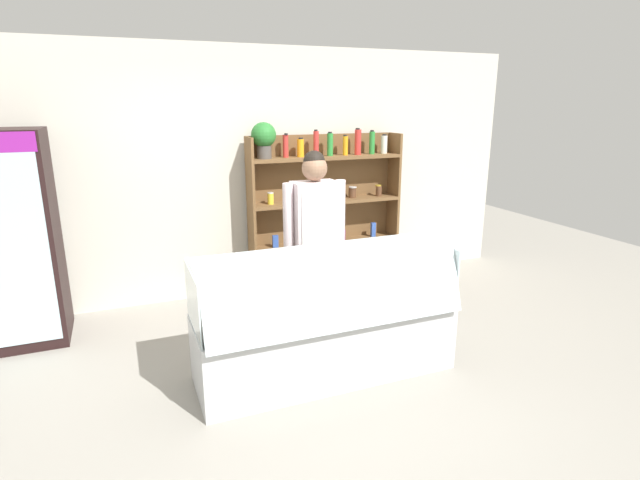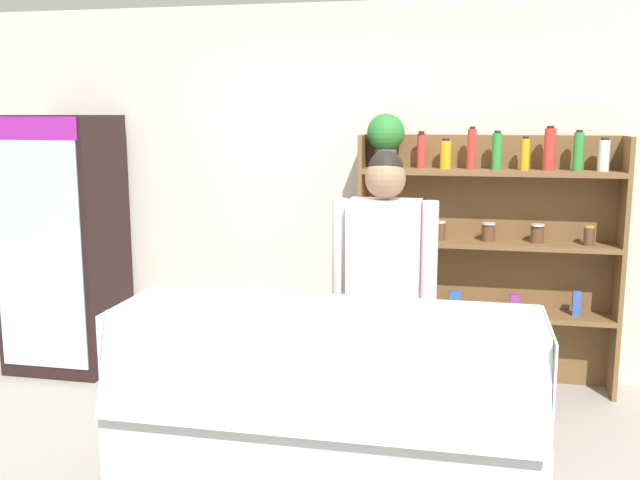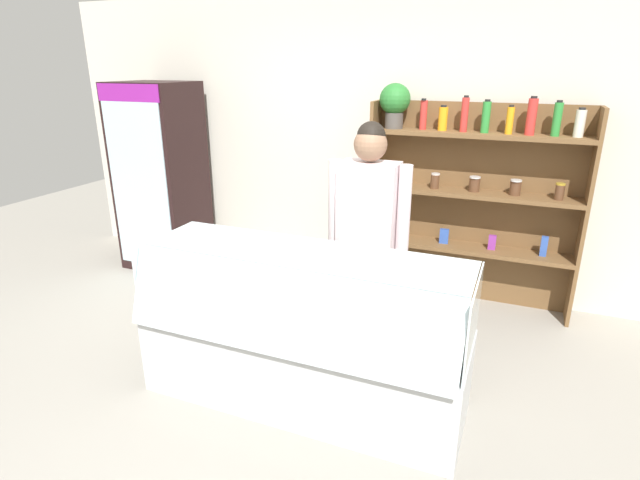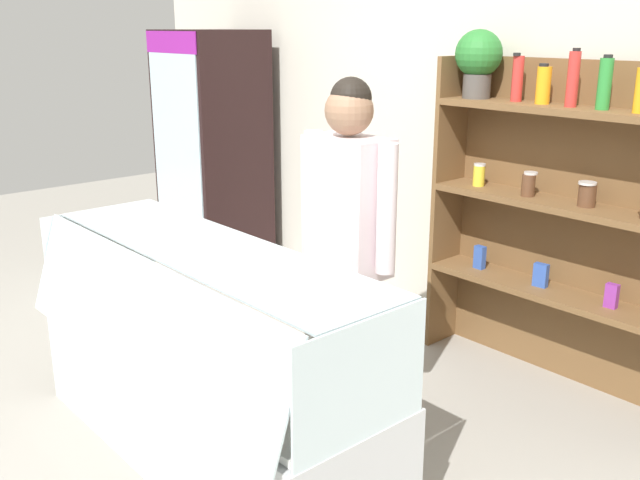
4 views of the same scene
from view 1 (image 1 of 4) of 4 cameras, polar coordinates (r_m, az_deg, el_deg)
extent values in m
plane|color=gray|center=(4.10, -1.55, -15.58)|extent=(12.00, 12.00, 0.00)
cube|color=beige|center=(5.60, -9.37, 7.44)|extent=(6.80, 0.10, 2.70)
cube|color=black|center=(5.14, -31.90, 0.01)|extent=(0.75, 0.65, 1.90)
cube|color=silver|center=(4.82, -32.50, -0.97)|extent=(0.67, 0.01, 1.70)
cylinder|color=#9E6623|center=(5.06, -31.37, -7.48)|extent=(0.07, 0.07, 0.17)
cylinder|color=#2D8C38|center=(5.02, -29.02, -7.05)|extent=(0.07, 0.07, 0.22)
cylinder|color=#3356B2|center=(4.91, -32.21, -1.88)|extent=(0.06, 0.06, 0.20)
cylinder|color=#2D8C38|center=(4.87, -29.79, -1.60)|extent=(0.06, 0.06, 0.21)
cylinder|color=red|center=(4.79, -32.12, 3.82)|extent=(0.07, 0.07, 0.18)
cylinder|color=#9E6623|center=(4.76, -30.27, 4.17)|extent=(0.05, 0.05, 0.20)
cube|color=brown|center=(5.84, 0.18, 3.32)|extent=(1.78, 0.02, 1.77)
cube|color=brown|center=(5.44, -7.81, 2.27)|extent=(0.03, 0.28, 1.77)
cube|color=brown|center=(6.10, 8.32, 3.69)|extent=(0.03, 0.28, 1.77)
cube|color=brown|center=(5.80, 0.70, -0.36)|extent=(1.72, 0.28, 0.04)
cube|color=brown|center=(5.68, 0.72, 4.44)|extent=(1.72, 0.28, 0.04)
cube|color=brown|center=(5.61, 0.73, 9.40)|extent=(1.72, 0.28, 0.04)
cylinder|color=#4C4742|center=(5.37, -6.41, 9.95)|extent=(0.16, 0.16, 0.13)
sphere|color=#29732D|center=(5.35, -6.46, 11.85)|extent=(0.26, 0.26, 0.26)
cylinder|color=red|center=(5.45, -3.96, 10.65)|extent=(0.06, 0.06, 0.24)
cylinder|color=black|center=(5.42, -3.90, 11.99)|extent=(0.04, 0.04, 0.02)
cylinder|color=orange|center=(5.50, -2.24, 10.46)|extent=(0.07, 0.07, 0.19)
cylinder|color=black|center=(5.48, -2.21, 11.54)|extent=(0.05, 0.05, 0.02)
cylinder|color=red|center=(5.54, -0.45, 10.93)|extent=(0.06, 0.06, 0.27)
cylinder|color=black|center=(5.54, -0.48, 12.43)|extent=(0.04, 0.04, 0.02)
cylinder|color=#2D8C38|center=(5.61, 1.16, 10.85)|extent=(0.07, 0.07, 0.25)
cylinder|color=black|center=(5.60, 1.15, 12.19)|extent=(0.04, 0.04, 0.02)
cylinder|color=orange|center=(5.68, 2.92, 10.70)|extent=(0.06, 0.06, 0.21)
cylinder|color=black|center=(5.68, 2.89, 11.85)|extent=(0.04, 0.04, 0.02)
cylinder|color=red|center=(5.74, 4.36, 11.08)|extent=(0.07, 0.07, 0.28)
cylinder|color=black|center=(5.74, 4.33, 12.56)|extent=(0.05, 0.05, 0.02)
cylinder|color=#2D8C38|center=(5.83, 5.96, 10.99)|extent=(0.06, 0.06, 0.25)
cylinder|color=black|center=(5.83, 5.98, 12.31)|extent=(0.04, 0.04, 0.02)
cylinder|color=silver|center=(5.92, 7.34, 10.77)|extent=(0.07, 0.07, 0.20)
cylinder|color=black|center=(5.91, 7.38, 11.83)|extent=(0.05, 0.05, 0.02)
cylinder|color=yellow|center=(5.45, -5.67, 4.71)|extent=(0.07, 0.07, 0.12)
cylinder|color=silver|center=(5.44, -5.69, 5.38)|extent=(0.07, 0.07, 0.01)
cylinder|color=brown|center=(5.54, -2.30, 4.96)|extent=(0.07, 0.07, 0.12)
cylinder|color=silver|center=(5.54, -2.36, 5.65)|extent=(0.07, 0.07, 0.01)
cylinder|color=brown|center=(5.68, 0.76, 5.22)|extent=(0.09, 0.09, 0.12)
cylinder|color=silver|center=(5.66, 0.80, 5.85)|extent=(0.09, 0.09, 0.01)
cylinder|color=brown|center=(5.81, 3.71, 5.43)|extent=(0.09, 0.09, 0.12)
cylinder|color=silver|center=(5.79, 3.77, 6.05)|extent=(0.09, 0.09, 0.01)
cylinder|color=brown|center=(5.94, 6.73, 5.57)|extent=(0.07, 0.07, 0.12)
cylinder|color=gold|center=(5.94, 6.66, 6.22)|extent=(0.07, 0.07, 0.01)
cube|color=#3356B2|center=(5.58, -5.13, -0.15)|extent=(0.07, 0.04, 0.14)
cube|color=#3356B2|center=(5.70, -1.19, 0.24)|extent=(0.08, 0.05, 0.13)
cube|color=purple|center=(5.86, 2.55, 0.61)|extent=(0.06, 0.04, 0.13)
cube|color=#3356B2|center=(6.03, 6.09, 1.19)|extent=(0.05, 0.04, 0.17)
cube|color=silver|center=(4.05, 0.61, -11.55)|extent=(2.03, 0.66, 0.55)
cube|color=white|center=(3.92, 0.62, -7.71)|extent=(1.97, 0.60, 0.03)
cube|color=silver|center=(3.58, 2.56, -6.51)|extent=(1.99, 0.16, 0.47)
cube|color=silver|center=(3.82, 0.35, -1.50)|extent=(1.99, 0.50, 0.01)
cube|color=silver|center=(3.61, -14.35, -6.85)|extent=(0.01, 0.62, 0.45)
cube|color=silver|center=(4.31, 13.04, -3.03)|extent=(0.01, 0.62, 0.45)
cube|color=tan|center=(3.77, -10.71, -8.23)|extent=(0.16, 0.12, 0.06)
cube|color=white|center=(3.60, -10.05, -9.51)|extent=(0.05, 0.03, 0.02)
cube|color=beige|center=(3.86, -5.11, -7.53)|extent=(0.16, 0.14, 0.05)
cube|color=white|center=(3.68, -4.19, -8.68)|extent=(0.05, 0.03, 0.02)
cube|color=tan|center=(3.98, 0.18, -6.79)|extent=(0.16, 0.14, 0.05)
cube|color=white|center=(3.81, 1.32, -7.81)|extent=(0.05, 0.03, 0.02)
cube|color=tan|center=(4.13, 5.12, -5.98)|extent=(0.16, 0.13, 0.05)
cube|color=white|center=(3.96, 6.43, -6.94)|extent=(0.05, 0.03, 0.02)
cube|color=tan|center=(4.30, 9.66, -5.24)|extent=(0.17, 0.13, 0.05)
cube|color=white|center=(4.15, 11.09, -6.10)|extent=(0.05, 0.03, 0.02)
cylinder|color=tan|center=(3.59, -11.27, -8.93)|extent=(0.17, 0.15, 0.13)
cylinder|color=tan|center=(3.62, -7.83, -8.34)|extent=(0.18, 0.17, 0.15)
cylinder|color=white|center=(4.02, 7.77, -5.37)|extent=(0.07, 0.07, 0.22)
cylinder|color=white|center=(4.07, 8.99, -5.30)|extent=(0.07, 0.07, 0.20)
cylinder|color=#4C4233|center=(4.63, -1.60, -6.33)|extent=(0.13, 0.13, 0.79)
cylinder|color=#4C4233|center=(4.69, 0.41, -6.03)|extent=(0.13, 0.13, 0.79)
cube|color=silver|center=(4.44, -0.61, 2.52)|extent=(0.40, 0.24, 0.65)
cube|color=white|center=(4.42, 0.00, -2.24)|extent=(0.33, 0.01, 1.22)
cylinder|color=silver|center=(4.35, -3.66, 2.66)|extent=(0.09, 0.09, 0.59)
cylinder|color=silver|center=(4.53, 2.32, 3.19)|extent=(0.09, 0.09, 0.59)
sphere|color=#8C664C|center=(4.36, -0.63, 8.22)|extent=(0.22, 0.22, 0.22)
sphere|color=black|center=(4.36, -0.68, 8.96)|extent=(0.19, 0.19, 0.19)
camera|label=2|loc=(2.05, 62.75, 1.10)|focal=40.00mm
camera|label=3|loc=(2.68, 50.60, 8.96)|focal=28.00mm
camera|label=4|loc=(4.32, 44.09, 8.77)|focal=40.00mm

